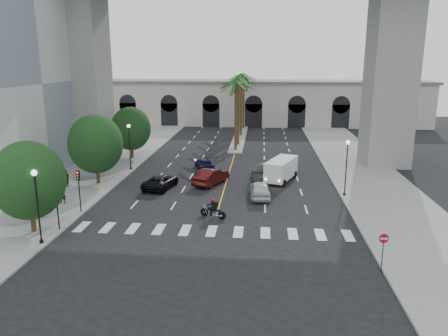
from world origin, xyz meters
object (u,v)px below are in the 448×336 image
(lamp_post_left_far, at_px, (129,143))
(cargo_van, at_px, (281,169))
(motorcycle_rider, at_px, (214,209))
(car_a, at_px, (260,189))
(pedestrian_b, at_px, (66,178))
(traffic_signal_far, at_px, (79,184))
(lamp_post_right, at_px, (347,163))
(car_e, at_px, (204,163))
(car_d, at_px, (267,170))
(lamp_post_left_near, at_px, (37,200))
(car_c, at_px, (161,182))
(car_b, at_px, (211,176))
(do_not_enter_sign, at_px, (383,244))
(pedestrian_a, at_px, (62,194))
(traffic_signal_near, at_px, (57,199))

(lamp_post_left_far, distance_m, cargo_van, 17.45)
(motorcycle_rider, relative_size, car_a, 0.47)
(pedestrian_b, bearing_deg, traffic_signal_far, -20.97)
(lamp_post_right, distance_m, car_e, 17.34)
(car_d, bearing_deg, lamp_post_left_far, 10.75)
(lamp_post_left_far, xyz_separation_m, car_d, (15.68, -1.97, -2.36))
(lamp_post_left_far, relative_size, car_e, 1.33)
(lamp_post_left_near, bearing_deg, car_c, 70.24)
(car_b, bearing_deg, lamp_post_right, -170.16)
(car_b, relative_size, car_c, 1.01)
(lamp_post_right, height_order, pedestrian_b, lamp_post_right)
(car_b, xyz_separation_m, do_not_enter_sign, (12.40, -18.15, 0.97))
(do_not_enter_sign, bearing_deg, car_c, 130.70)
(motorcycle_rider, xyz_separation_m, pedestrian_b, (-15.46, 6.95, 0.28))
(motorcycle_rider, relative_size, cargo_van, 0.38)
(car_c, bearing_deg, car_e, -101.01)
(car_b, relative_size, do_not_enter_sign, 2.01)
(lamp_post_right, distance_m, car_c, 17.92)
(car_a, relative_size, car_d, 0.77)
(car_b, bearing_deg, car_a, 164.37)
(lamp_post_left_near, height_order, pedestrian_a, lamp_post_left_near)
(cargo_van, bearing_deg, pedestrian_a, -132.82)
(motorcycle_rider, bearing_deg, car_e, 123.85)
(traffic_signal_near, height_order, car_b, traffic_signal_near)
(motorcycle_rider, bearing_deg, car_c, 151.70)
(car_b, relative_size, car_d, 0.84)
(traffic_signal_near, xyz_separation_m, car_b, (9.80, 13.61, -1.69))
(traffic_signal_near, height_order, pedestrian_a, traffic_signal_near)
(car_b, distance_m, pedestrian_b, 14.39)
(lamp_post_left_far, xyz_separation_m, traffic_signal_far, (0.10, -14.50, -0.71))
(lamp_post_left_near, distance_m, car_b, 19.06)
(traffic_signal_far, relative_size, do_not_enter_sign, 1.48)
(lamp_post_right, relative_size, car_a, 1.17)
(lamp_post_left_far, bearing_deg, car_d, -7.15)
(lamp_post_right, bearing_deg, car_a, -173.18)
(traffic_signal_far, xyz_separation_m, motorcycle_rider, (11.16, -0.20, -1.75))
(lamp_post_left_near, relative_size, car_c, 1.08)
(car_b, bearing_deg, do_not_enter_sign, 147.75)
(lamp_post_right, height_order, car_a, lamp_post_right)
(car_c, bearing_deg, car_a, 178.82)
(do_not_enter_sign, bearing_deg, car_a, 111.74)
(lamp_post_right, bearing_deg, car_e, 147.06)
(car_e, bearing_deg, traffic_signal_far, 40.69)
(lamp_post_right, relative_size, do_not_enter_sign, 2.17)
(motorcycle_rider, xyz_separation_m, do_not_enter_sign, (11.04, -8.33, 1.03))
(traffic_signal_far, distance_m, motorcycle_rider, 11.30)
(car_e, height_order, cargo_van, cargo_van)
(car_d, xyz_separation_m, pedestrian_b, (-19.88, -5.78, 0.17))
(pedestrian_a, bearing_deg, car_a, 10.28)
(lamp_post_left_far, relative_size, pedestrian_b, 3.02)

